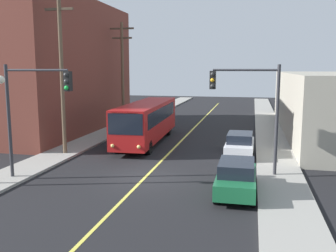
{
  "coord_description": "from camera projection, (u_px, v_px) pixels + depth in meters",
  "views": [
    {
      "loc": [
        5.62,
        -19.27,
        5.96
      ],
      "look_at": [
        0.0,
        5.83,
        2.0
      ],
      "focal_mm": 40.42,
      "sensor_mm": 36.0,
      "label": 1
    }
  ],
  "objects": [
    {
      "name": "utility_pole_near",
      "position": [
        61.0,
        64.0,
        25.24
      ],
      "size": [
        2.4,
        0.28,
        11.12
      ],
      "color": "brown",
      "rests_on": "sidewalk_left"
    },
    {
      "name": "building_left_brick",
      "position": [
        46.0,
        67.0,
        35.58
      ],
      "size": [
        10.0,
        19.57,
        12.07
      ],
      "color": "brown",
      "rests_on": "ground"
    },
    {
      "name": "sidewalk_right",
      "position": [
        273.0,
        146.0,
        28.78
      ],
      "size": [
        2.5,
        90.0,
        0.15
      ],
      "primitive_type": "cube",
      "color": "gray",
      "rests_on": "ground"
    },
    {
      "name": "parked_car_white",
      "position": [
        240.0,
        144.0,
        25.54
      ],
      "size": [
        1.89,
        4.43,
        1.62
      ],
      "color": "silver",
      "rests_on": "ground"
    },
    {
      "name": "ground_plane",
      "position": [
        145.0,
        178.0,
        20.71
      ],
      "size": [
        120.0,
        120.0,
        0.0
      ],
      "primitive_type": "plane",
      "color": "black"
    },
    {
      "name": "city_bus",
      "position": [
        147.0,
        120.0,
        30.35
      ],
      "size": [
        2.99,
        12.23,
        3.2
      ],
      "color": "maroon",
      "rests_on": "ground"
    },
    {
      "name": "utility_pole_mid",
      "position": [
        123.0,
        70.0,
        37.22
      ],
      "size": [
        2.4,
        0.28,
        10.19
      ],
      "color": "brown",
      "rests_on": "sidewalk_left"
    },
    {
      "name": "parked_car_green",
      "position": [
        236.0,
        177.0,
        17.88
      ],
      "size": [
        1.82,
        4.4,
        1.62
      ],
      "color": "#196038",
      "rests_on": "ground"
    },
    {
      "name": "sidewalk_left",
      "position": [
        95.0,
        138.0,
        31.91
      ],
      "size": [
        2.5,
        90.0,
        0.15
      ],
      "primitive_type": "cube",
      "color": "gray",
      "rests_on": "ground"
    },
    {
      "name": "traffic_signal_left_corner",
      "position": [
        34.0,
        100.0,
        19.51
      ],
      "size": [
        3.75,
        0.48,
        6.0
      ],
      "color": "#2D2D33",
      "rests_on": "sidewalk_left"
    },
    {
      "name": "traffic_signal_right_corner",
      "position": [
        248.0,
        99.0,
        20.54
      ],
      "size": [
        3.75,
        0.48,
        6.0
      ],
      "color": "#2D2D33",
      "rests_on": "sidewalk_right"
    },
    {
      "name": "lane_stripe_center",
      "position": [
        190.0,
        133.0,
        35.18
      ],
      "size": [
        0.16,
        60.0,
        0.01
      ],
      "primitive_type": "cube",
      "color": "#D8CC4C",
      "rests_on": "ground"
    }
  ]
}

